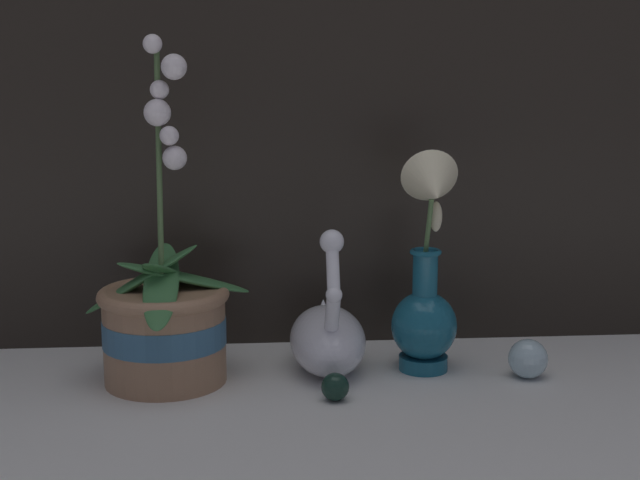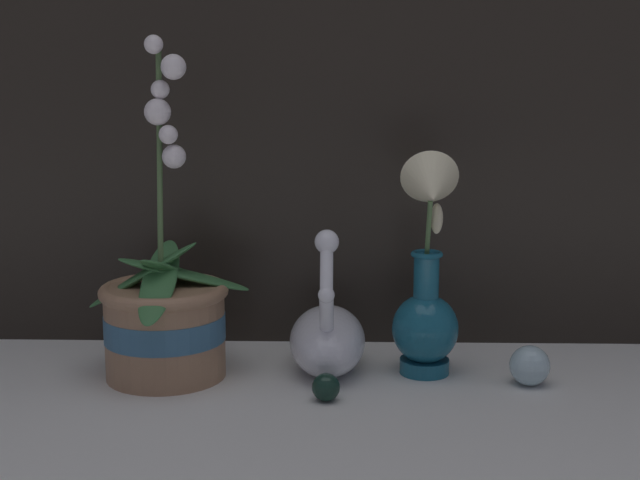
{
  "view_description": "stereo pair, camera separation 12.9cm",
  "coord_description": "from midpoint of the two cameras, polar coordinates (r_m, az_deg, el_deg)",
  "views": [
    {
      "loc": [
        -0.11,
        -1.12,
        0.44
      ],
      "look_at": [
        -0.01,
        0.15,
        0.2
      ],
      "focal_mm": 50.0,
      "sensor_mm": 36.0,
      "label": 1
    },
    {
      "loc": [
        0.02,
        -1.12,
        0.44
      ],
      "look_at": [
        -0.01,
        0.15,
        0.2
      ],
      "focal_mm": 50.0,
      "sensor_mm": 36.0,
      "label": 2
    }
  ],
  "objects": [
    {
      "name": "glass_bauble",
      "position": [
        1.22,
        -1.96,
        -9.42
      ],
      "size": [
        0.04,
        0.04,
        0.04
      ],
      "color": "#142D23",
      "rests_on": "ground_plane"
    },
    {
      "name": "glass_sphere",
      "position": [
        1.32,
        10.46,
        -7.53
      ],
      "size": [
        0.06,
        0.06,
        0.06
      ],
      "color": "silver",
      "rests_on": "ground_plane"
    },
    {
      "name": "swan_figurine",
      "position": [
        1.32,
        -2.51,
        -6.18
      ],
      "size": [
        0.11,
        0.22,
        0.23
      ],
      "color": "white",
      "rests_on": "ground_plane"
    },
    {
      "name": "ground_plane",
      "position": [
        1.2,
        -2.04,
        -10.67
      ],
      "size": [
        2.8,
        2.8,
        0.0
      ],
      "primitive_type": "plane",
      "color": "silver"
    },
    {
      "name": "orchid_potted_plant",
      "position": [
        1.3,
        -12.75,
        -5.05
      ],
      "size": [
        0.24,
        0.25,
        0.49
      ],
      "color": "#9E7556",
      "rests_on": "ground_plane"
    },
    {
      "name": "blue_vase",
      "position": [
        1.3,
        4.03,
        -3.17
      ],
      "size": [
        0.1,
        0.14,
        0.33
      ],
      "color": "#195B75",
      "rests_on": "ground_plane"
    }
  ]
}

